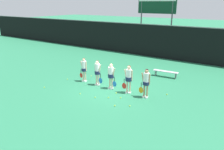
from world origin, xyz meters
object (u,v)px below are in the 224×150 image
player_2 (111,74)px  tennis_ball_1 (116,93)px  player_3 (129,77)px  tennis_ball_5 (115,106)px  scoreboard (156,11)px  bench_courtside (166,72)px  player_4 (146,81)px  tennis_ball_2 (121,98)px  tennis_ball_7 (130,106)px  tennis_ball_8 (108,98)px  tennis_ball_9 (86,78)px  tennis_ball_6 (91,76)px  tennis_ball_11 (44,87)px  tennis_ball_3 (167,94)px  tennis_ball_0 (95,97)px  tennis_ball_4 (67,79)px  tennis_ball_10 (80,94)px  player_1 (97,71)px  player_0 (84,68)px

player_2 → tennis_ball_1: bearing=-32.1°
player_3 → tennis_ball_5: player_3 is taller
scoreboard → bench_courtside: scoreboard is taller
player_4 → tennis_ball_2: player_4 is taller
tennis_ball_7 → tennis_ball_8: 1.60m
tennis_ball_9 → tennis_ball_6: bearing=88.2°
tennis_ball_1 → tennis_ball_11: bearing=-157.1°
tennis_ball_6 → tennis_ball_9: (-0.02, -0.63, -0.00)m
tennis_ball_1 → tennis_ball_3: (2.66, 1.58, 0.00)m
tennis_ball_0 → tennis_ball_1: (0.67, 1.24, 0.00)m
tennis_ball_4 → tennis_ball_10: (2.59, -1.48, -0.00)m
tennis_ball_7 → player_1: bearing=155.2°
bench_courtside → tennis_ball_8: (-1.32, -5.59, -0.36)m
player_0 → tennis_ball_8: 3.49m
bench_courtside → tennis_ball_3: bench_courtside is taller
player_2 → tennis_ball_11: size_ratio=25.00×
player_3 → tennis_ball_2: 1.39m
bench_courtside → player_2: size_ratio=1.12×
player_2 → tennis_ball_6: bearing=158.2°
tennis_ball_10 → player_4: bearing=27.7°
tennis_ball_0 → tennis_ball_5: (1.56, -0.26, 0.00)m
player_2 → tennis_ball_7: size_ratio=25.10×
tennis_ball_3 → tennis_ball_5: tennis_ball_3 is taller
tennis_ball_2 → tennis_ball_10: (-2.35, -0.91, -0.00)m
tennis_ball_11 → player_0: bearing=60.6°
bench_courtside → tennis_ball_2: bearing=-103.2°
tennis_ball_1 → tennis_ball_2: 0.74m
player_1 → tennis_ball_10: (0.09, -1.86, -0.98)m
player_0 → player_3: 3.63m
tennis_ball_0 → tennis_ball_1: tennis_ball_1 is taller
player_1 → player_3: (2.41, -0.01, 0.05)m
tennis_ball_10 → tennis_ball_11: bearing=-168.8°
tennis_ball_2 → tennis_ball_3: bearing=44.3°
scoreboard → player_1: (0.80, -11.00, -3.56)m
player_4 → tennis_ball_7: size_ratio=26.19×
tennis_ball_7 → tennis_ball_3: bearing=67.7°
tennis_ball_7 → tennis_ball_0: bearing=-175.4°
tennis_ball_11 → tennis_ball_5: bearing=4.0°
player_1 → player_4: size_ratio=0.98×
bench_courtside → tennis_ball_4: bench_courtside is taller
player_2 → player_4: size_ratio=0.96×
tennis_ball_0 → tennis_ball_11: size_ratio=0.97×
tennis_ball_0 → tennis_ball_11: tennis_ball_11 is taller
player_1 → tennis_ball_5: 3.54m
tennis_ball_3 → tennis_ball_11: tennis_ball_3 is taller
player_2 → tennis_ball_3: (3.38, 1.08, -0.96)m
player_0 → tennis_ball_9: 1.14m
tennis_ball_2 → tennis_ball_9: size_ratio=1.07×
tennis_ball_9 → tennis_ball_11: (-1.03, -2.92, 0.00)m
tennis_ball_6 → player_0: bearing=-74.4°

